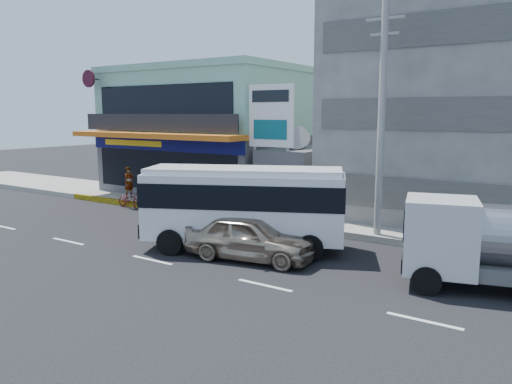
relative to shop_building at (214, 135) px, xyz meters
The scene contains 10 objects.
ground 16.57m from the shop_building, 60.16° to the right, with size 120.00×120.00×0.00m, color black.
sidewalk 14.27m from the shop_building, 18.88° to the right, with size 70.00×5.00×0.30m, color gray.
shop_building is the anchor object (origin of this frame).
gap_structure 8.53m from the shop_building, 13.67° to the right, with size 3.00×6.00×3.50m, color #414146.
satellite_dish 8.54m from the shop_building, 20.21° to the right, with size 1.50×1.50×0.15m, color slate.
billboard 8.92m from the shop_building, 32.32° to the right, with size 2.60×0.18×6.90m.
utility_pole_near 15.50m from the shop_building, 25.06° to the right, with size 1.60×0.30×10.00m.
minibus 14.86m from the shop_building, 47.17° to the right, with size 8.24×5.57×3.31m.
sedan 16.46m from the shop_building, 47.09° to the right, with size 1.99×4.95×1.69m, color tan.
motorcycle_rider 7.86m from the shop_building, 94.95° to the right, with size 1.88×0.70×2.39m.
Camera 1 is at (13.18, -12.86, 5.43)m, focal length 35.00 mm.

